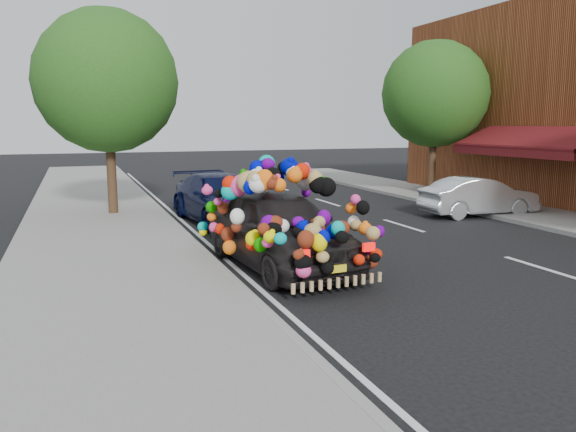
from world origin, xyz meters
name	(u,v)px	position (x,y,z in m)	size (l,w,h in m)	color
ground	(381,287)	(0.00, 0.00, 0.00)	(100.00, 100.00, 0.00)	black
sidewalk	(123,314)	(-4.30, 0.00, 0.06)	(4.00, 60.00, 0.12)	gray
kerb	(251,299)	(-2.35, 0.00, 0.07)	(0.15, 60.00, 0.13)	gray
lane_markings	(542,268)	(3.60, 0.00, 0.01)	(6.00, 50.00, 0.01)	silver
tree_near_sidewalk	(107,81)	(-3.80, 9.50, 4.02)	(4.20, 4.20, 6.13)	#332114
tree_far_b	(435,94)	(8.00, 10.00, 3.89)	(4.00, 4.00, 5.90)	#332114
plush_art_car	(279,211)	(-1.15, 2.00, 1.11)	(2.51, 4.80, 2.16)	black
navy_sedan	(221,199)	(-0.98, 7.35, 0.68)	(1.92, 4.72, 1.37)	black
silver_hatchback	(479,197)	(6.69, 5.65, 0.59)	(1.26, 3.60, 1.19)	silver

